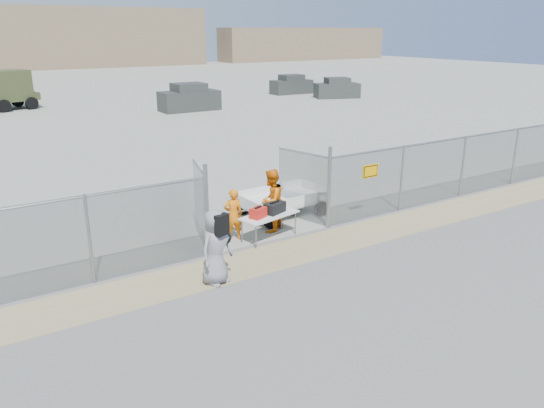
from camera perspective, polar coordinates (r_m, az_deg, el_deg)
ground at (r=13.67m, az=4.48°, el=-6.62°), size 160.00×160.00×0.00m
tarmac_inside at (r=52.76m, az=-24.13°, el=10.50°), size 160.00×80.00×0.01m
dirt_strip at (r=14.41m, az=2.12°, el=-5.19°), size 44.00×1.60×0.01m
distant_hills at (r=88.80m, az=-24.97°, el=15.88°), size 140.00×6.00×9.00m
chain_link_fence at (r=14.81m, az=-0.00°, el=-0.00°), size 40.00×0.20×2.20m
folding_table at (r=15.18m, az=-0.30°, el=-2.45°), size 1.87×1.08×0.75m
orange_bag at (r=14.75m, az=-1.50°, el=-0.95°), size 0.54×0.46×0.29m
black_duffel at (r=15.13m, az=0.28°, el=-0.40°), size 0.71×0.56×0.30m
security_worker_left at (r=15.02m, az=-4.19°, el=-1.16°), size 0.62×0.47×1.51m
security_worker_right at (r=15.58m, az=-0.09°, el=0.35°), size 1.16×1.09×1.89m
visitor at (r=12.47m, az=-6.09°, el=-4.63°), size 1.04×0.87×1.83m
utility_trailer at (r=17.08m, az=1.10°, el=0.20°), size 3.74×2.08×0.88m
parked_vehicle_near at (r=40.13m, az=-8.89°, el=11.26°), size 4.36×2.04×1.95m
parked_vehicle_mid at (r=50.39m, az=2.10°, el=12.72°), size 3.86×1.87×1.71m
parked_vehicle_far at (r=47.58m, az=7.00°, el=12.27°), size 4.14×2.90×1.71m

